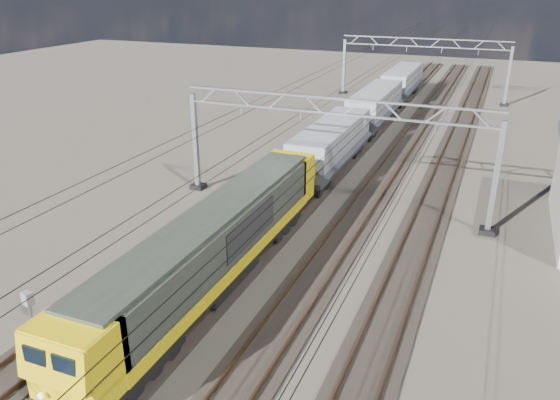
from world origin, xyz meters
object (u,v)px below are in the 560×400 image
at_px(catenary_gantry_far, 422,66).
at_px(hopper_wagon_third, 403,81).
at_px(hopper_wagon_lead, 331,144).
at_px(catenary_gantry_mid, 331,150).
at_px(hopper_wagon_mid, 375,105).
at_px(trackside_cabinet, 28,299).
at_px(locomotive, 216,243).

height_order(catenary_gantry_far, hopper_wagon_third, catenary_gantry_far).
xyz_separation_m(hopper_wagon_lead, hopper_wagon_third, (0.00, 28.40, 0.00)).
bearing_deg(catenary_gantry_mid, catenary_gantry_far, 90.00).
bearing_deg(hopper_wagon_lead, hopper_wagon_mid, 90.00).
relative_size(hopper_wagon_mid, trackside_cabinet, 9.51).
height_order(catenary_gantry_mid, locomotive, catenary_gantry_mid).
distance_m(catenary_gantry_far, hopper_wagon_mid, 15.36).
bearing_deg(locomotive, trackside_cabinet, -138.54).
xyz_separation_m(catenary_gantry_mid, catenary_gantry_far, (0.00, 36.00, 0.00)).
height_order(hopper_wagon_third, trackside_cabinet, hopper_wagon_third).
bearing_deg(trackside_cabinet, locomotive, 54.60).
height_order(locomotive, hopper_wagon_third, locomotive).
xyz_separation_m(catenary_gantry_far, hopper_wagon_lead, (-2.00, -29.33, -1.67)).
bearing_deg(catenary_gantry_mid, trackside_cabinet, -116.31).
distance_m(locomotive, hopper_wagon_third, 46.10).
xyz_separation_m(catenary_gantry_mid, trackside_cabinet, (-8.14, -16.45, -2.86)).
distance_m(catenary_gantry_mid, hopper_wagon_mid, 21.03).
height_order(hopper_wagon_lead, hopper_wagon_mid, same).
bearing_deg(catenary_gantry_far, catenary_gantry_mid, -90.00).
xyz_separation_m(catenary_gantry_far, trackside_cabinet, (-8.14, -52.45, -2.86)).
xyz_separation_m(catenary_gantry_far, hopper_wagon_mid, (-2.00, -15.13, -1.67)).
bearing_deg(hopper_wagon_lead, catenary_gantry_mid, -73.29).
distance_m(hopper_wagon_lead, trackside_cabinet, 23.95).
xyz_separation_m(hopper_wagon_lead, trackside_cabinet, (-6.13, -23.12, -1.19)).
relative_size(locomotive, hopper_wagon_mid, 1.62).
height_order(catenary_gantry_far, trackside_cabinet, catenary_gantry_far).
distance_m(catenary_gantry_far, trackside_cabinet, 53.16).
height_order(locomotive, hopper_wagon_mid, locomotive).
relative_size(hopper_wagon_lead, hopper_wagon_third, 1.00).
xyz_separation_m(locomotive, hopper_wagon_lead, (-0.00, 17.70, -0.09)).
bearing_deg(locomotive, catenary_gantry_far, 87.56).
distance_m(locomotive, hopper_wagon_lead, 17.70).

